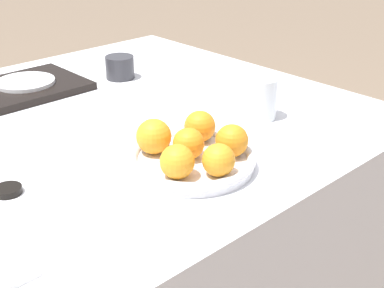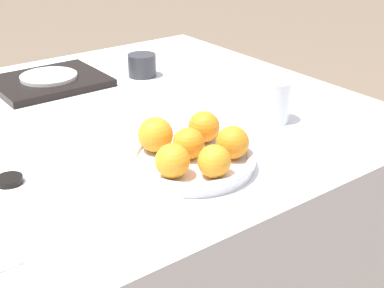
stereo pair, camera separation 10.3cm
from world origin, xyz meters
name	(u,v)px [view 2 (the right image)]	position (x,y,z in m)	size (l,w,h in m)	color
table	(65,260)	(0.00, 0.00, 0.35)	(1.53, 1.09, 0.71)	white
fruit_platter	(192,160)	(0.16, -0.32, 0.72)	(0.25, 0.25, 0.03)	silver
orange_0	(188,143)	(0.15, -0.32, 0.76)	(0.06, 0.06, 0.06)	orange
orange_1	(155,135)	(0.12, -0.26, 0.76)	(0.07, 0.07, 0.07)	orange
orange_2	(214,161)	(0.15, -0.41, 0.76)	(0.06, 0.06, 0.06)	orange
orange_3	(232,142)	(0.22, -0.37, 0.76)	(0.06, 0.06, 0.06)	orange
orange_4	(172,161)	(0.09, -0.36, 0.76)	(0.06, 0.06, 0.06)	orange
orange_5	(204,127)	(0.22, -0.28, 0.76)	(0.07, 0.07, 0.07)	orange
water_glass	(274,101)	(0.45, -0.25, 0.76)	(0.08, 0.08, 0.10)	silver
serving_tray	(49,82)	(0.13, 0.30, 0.72)	(0.29, 0.24, 0.02)	black
side_plate	(49,76)	(0.13, 0.30, 0.73)	(0.16, 0.16, 0.01)	white
cup_1	(142,65)	(0.38, 0.22, 0.74)	(0.08, 0.08, 0.06)	#333338
soy_dish	(9,180)	(-0.15, -0.17, 0.71)	(0.05, 0.05, 0.01)	black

